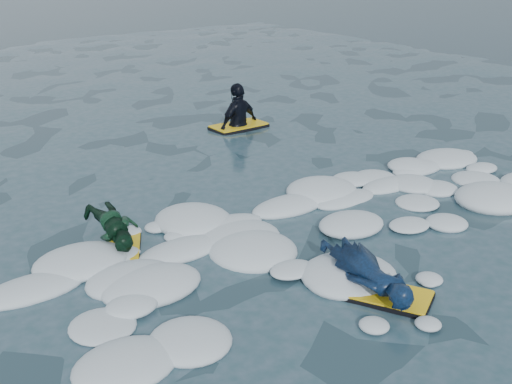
{
  "coord_description": "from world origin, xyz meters",
  "views": [
    {
      "loc": [
        -4.64,
        -5.39,
        3.82
      ],
      "look_at": [
        0.49,
        1.6,
        0.41
      ],
      "focal_mm": 45.0,
      "sensor_mm": 36.0,
      "label": 1
    }
  ],
  "objects": [
    {
      "name": "ground",
      "position": [
        0.0,
        0.0,
        0.0
      ],
      "size": [
        120.0,
        120.0,
        0.0
      ],
      "primitive_type": "plane",
      "color": "#172937",
      "rests_on": "ground"
    },
    {
      "name": "foam_band",
      "position": [
        0.0,
        1.03,
        0.0
      ],
      "size": [
        12.0,
        3.1,
        0.3
      ],
      "primitive_type": null,
      "color": "silver",
      "rests_on": "ground"
    },
    {
      "name": "waiting_rider_unit",
      "position": [
        3.05,
        5.72,
        0.07
      ],
      "size": [
        1.24,
        0.7,
        1.85
      ],
      "rotation": [
        0.0,
        0.0,
        0.02
      ],
      "color": "black",
      "rests_on": "ground"
    },
    {
      "name": "prone_child_unit",
      "position": [
        -1.55,
        1.98,
        0.24
      ],
      "size": [
        0.79,
        1.32,
        0.48
      ],
      "rotation": [
        0.0,
        0.0,
        1.08
      ],
      "color": "black",
      "rests_on": "ground"
    },
    {
      "name": "prone_woman_unit",
      "position": [
        0.32,
        -0.88,
        0.22
      ],
      "size": [
        1.03,
        1.72,
        0.42
      ],
      "rotation": [
        0.0,
        0.0,
        2.06
      ],
      "color": "black",
      "rests_on": "ground"
    }
  ]
}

